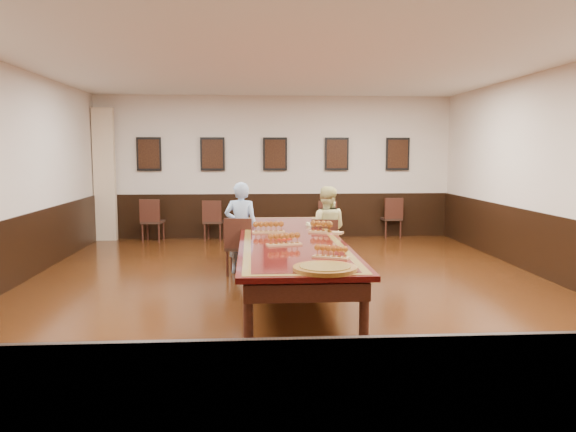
{
  "coord_description": "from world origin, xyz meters",
  "views": [
    {
      "loc": [
        -0.54,
        -7.73,
        1.94
      ],
      "look_at": [
        0.0,
        0.5,
        1.0
      ],
      "focal_mm": 35.0,
      "sensor_mm": 36.0,
      "label": 1
    }
  ],
  "objects": [
    {
      "name": "person_woman",
      "position": [
        0.66,
        1.19,
        0.7
      ],
      "size": [
        0.79,
        0.67,
        1.4
      ],
      "primitive_type": "imported",
      "rotation": [
        0.0,
        0.0,
        2.94
      ],
      "color": "#EAE292",
      "rests_on": "floor"
    },
    {
      "name": "spare_chair_a",
      "position": [
        -2.69,
        4.55,
        0.47
      ],
      "size": [
        0.49,
        0.53,
        0.94
      ],
      "primitive_type": null,
      "rotation": [
        0.0,
        0.0,
        3.02
      ],
      "color": "black",
      "rests_on": "floor"
    },
    {
      "name": "flight_a",
      "position": [
        -0.29,
        0.47,
        0.83
      ],
      "size": [
        0.48,
        0.17,
        0.18
      ],
      "color": "#A37544",
      "rests_on": "conference_table"
    },
    {
      "name": "ceiling",
      "position": [
        0.0,
        0.0,
        3.21
      ],
      "size": [
        8.0,
        10.0,
        0.02
      ],
      "primitive_type": "cube",
      "color": "white",
      "rests_on": "floor"
    },
    {
      "name": "conference_table",
      "position": [
        0.0,
        0.0,
        0.61
      ],
      "size": [
        1.4,
        5.0,
        0.76
      ],
      "color": "black",
      "rests_on": "floor"
    },
    {
      "name": "floor",
      "position": [
        0.0,
        0.0,
        -0.01
      ],
      "size": [
        8.0,
        10.0,
        0.02
      ],
      "primitive_type": "cube",
      "color": "black",
      "rests_on": "ground"
    },
    {
      "name": "posters",
      "position": [
        0.0,
        4.94,
        1.9
      ],
      "size": [
        6.14,
        0.04,
        0.74
      ],
      "color": "black",
      "rests_on": "wall_back"
    },
    {
      "name": "person_man",
      "position": [
        -0.71,
        1.19,
        0.74
      ],
      "size": [
        0.59,
        0.43,
        1.47
      ],
      "primitive_type": "imported",
      "rotation": [
        0.0,
        0.0,
        2.98
      ],
      "color": "#558DD5",
      "rests_on": "floor"
    },
    {
      "name": "flight_b",
      "position": [
        0.53,
        0.39,
        0.84
      ],
      "size": [
        0.52,
        0.35,
        0.19
      ],
      "color": "#A37544",
      "rests_on": "conference_table"
    },
    {
      "name": "chair_woman",
      "position": [
        0.64,
        1.1,
        0.45
      ],
      "size": [
        0.5,
        0.53,
        0.89
      ],
      "primitive_type": null,
      "rotation": [
        0.0,
        0.0,
        2.94
      ],
      "color": "black",
      "rests_on": "floor"
    },
    {
      "name": "chair_man",
      "position": [
        -0.72,
        1.1,
        0.46
      ],
      "size": [
        0.5,
        0.53,
        0.92
      ],
      "primitive_type": null,
      "rotation": [
        0.0,
        0.0,
        2.98
      ],
      "color": "black",
      "rests_on": "floor"
    },
    {
      "name": "curtain",
      "position": [
        -3.75,
        4.82,
        1.45
      ],
      "size": [
        0.45,
        0.18,
        2.9
      ],
      "primitive_type": "cube",
      "color": "#D1B390",
      "rests_on": "floor"
    },
    {
      "name": "pink_phone",
      "position": [
        0.6,
        0.33,
        0.76
      ],
      "size": [
        0.15,
        0.17,
        0.01
      ],
      "primitive_type": "cube",
      "rotation": [
        0.0,
        0.0,
        0.6
      ],
      "color": "#E44C74",
      "rests_on": "conference_table"
    },
    {
      "name": "flight_d",
      "position": [
        0.35,
        -1.57,
        0.82
      ],
      "size": [
        0.42,
        0.29,
        0.15
      ],
      "color": "#A37544",
      "rests_on": "conference_table"
    },
    {
      "name": "spare_chair_d",
      "position": [
        2.65,
        4.85,
        0.46
      ],
      "size": [
        0.47,
        0.51,
        0.91
      ],
      "primitive_type": null,
      "rotation": [
        0.0,
        0.0,
        3.24
      ],
      "color": "black",
      "rests_on": "floor"
    },
    {
      "name": "wainscoting",
      "position": [
        0.0,
        0.0,
        0.5
      ],
      "size": [
        8.0,
        10.0,
        1.0
      ],
      "color": "black",
      "rests_on": "floor"
    },
    {
      "name": "spare_chair_b",
      "position": [
        -1.37,
        4.6,
        0.45
      ],
      "size": [
        0.49,
        0.52,
        0.9
      ],
      "primitive_type": null,
      "rotation": [
        0.0,
        0.0,
        2.98
      ],
      "color": "black",
      "rests_on": "floor"
    },
    {
      "name": "spare_chair_c",
      "position": [
        1.15,
        4.62,
        0.44
      ],
      "size": [
        0.45,
        0.48,
        0.87
      ],
      "primitive_type": null,
      "rotation": [
        0.0,
        0.0,
        3.05
      ],
      "color": "black",
      "rests_on": "floor"
    },
    {
      "name": "flight_c",
      "position": [
        -0.13,
        -0.66,
        0.83
      ],
      "size": [
        0.47,
        0.24,
        0.17
      ],
      "color": "#A37544",
      "rests_on": "conference_table"
    },
    {
      "name": "wall_right",
      "position": [
        4.01,
        0.0,
        1.6
      ],
      "size": [
        0.02,
        10.0,
        3.2
      ],
      "primitive_type": "cube",
      "color": "beige",
      "rests_on": "floor"
    },
    {
      "name": "wall_front",
      "position": [
        0.0,
        -5.01,
        1.6
      ],
      "size": [
        8.0,
        0.02,
        3.2
      ],
      "primitive_type": "cube",
      "color": "beige",
      "rests_on": "floor"
    },
    {
      "name": "carved_platter",
      "position": [
        0.2,
        -2.21,
        0.77
      ],
      "size": [
        0.73,
        0.73,
        0.05
      ],
      "color": "brown",
      "rests_on": "conference_table"
    },
    {
      "name": "red_plate_grp",
      "position": [
        -0.09,
        -0.1,
        0.76
      ],
      "size": [
        0.22,
        0.22,
        0.03
      ],
      "color": "red",
      "rests_on": "conference_table"
    },
    {
      "name": "wall_back",
      "position": [
        0.0,
        5.01,
        1.6
      ],
      "size": [
        8.0,
        0.02,
        3.2
      ],
      "primitive_type": "cube",
      "color": "beige",
      "rests_on": "floor"
    }
  ]
}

